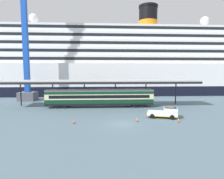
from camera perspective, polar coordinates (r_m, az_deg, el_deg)
The scene contains 9 objects.
ground_plane at distance 29.36m, azimuth 3.24°, elevation -10.69°, with size 400.00×400.00×0.00m, color slate.
cruise_ship at distance 75.02m, azimuth 2.93°, elevation 7.82°, with size 121.39×31.15×34.05m.
platform_canopy at distance 42.33m, azimuth -3.80°, elevation 2.55°, with size 45.63×5.75×6.22m.
train_carriage at distance 42.27m, azimuth -3.77°, elevation -2.41°, with size 24.34×2.81×4.11m.
service_truck at distance 34.14m, azimuth 16.15°, elevation -6.85°, with size 5.56×3.42×2.02m.
traffic_cone_near at distance 30.20m, azimuth -11.71°, elevation -9.61°, with size 0.36×0.36×0.75m.
traffic_cone_mid at distance 32.08m, azimuth 19.97°, elevation -8.89°, with size 0.36×0.36×0.79m.
traffic_cone_far at distance 30.83m, azimuth 7.70°, elevation -9.22°, with size 0.36×0.36×0.74m.
dockside_crane at distance 57.48m, azimuth -24.98°, elevation 15.23°, with size 13.22×4.40×56.88m.
Camera 1 is at (-3.19, -27.98, 8.31)m, focal length 29.41 mm.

